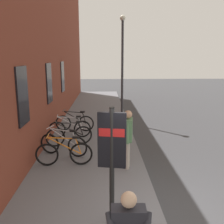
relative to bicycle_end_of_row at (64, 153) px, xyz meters
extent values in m
plane|color=#38383A|center=(3.44, -3.50, -0.51)|extent=(60.00, 60.00, 0.00)
cube|color=slate|center=(5.44, -0.75, -0.45)|extent=(24.00, 3.50, 0.12)
cube|color=brown|center=(6.44, 1.30, 3.96)|extent=(22.00, 0.60, 8.94)
cube|color=black|center=(-0.56, 0.98, 1.89)|extent=(0.90, 0.06, 1.60)
cube|color=black|center=(2.94, 0.98, 1.89)|extent=(0.90, 0.06, 1.60)
cube|color=black|center=(6.44, 0.98, 1.89)|extent=(0.90, 0.06, 1.60)
torus|color=black|center=(-0.02, 0.53, -0.03)|extent=(0.08, 0.72, 0.72)
torus|color=black|center=(0.02, -0.52, -0.03)|extent=(0.08, 0.72, 0.72)
cylinder|color=orange|center=(0.00, -0.02, 0.25)|extent=(0.07, 1.02, 0.58)
cylinder|color=orange|center=(0.00, 0.06, 0.50)|extent=(0.06, 0.85, 0.09)
cylinder|color=orange|center=(0.01, -0.44, 0.22)|extent=(0.04, 0.19, 0.51)
cube|color=black|center=(0.01, -0.37, 0.51)|extent=(0.11, 0.20, 0.06)
cylinder|color=orange|center=(-0.02, 0.48, 0.57)|extent=(0.48, 0.04, 0.02)
torus|color=black|center=(1.02, 0.65, -0.03)|extent=(0.29, 0.70, 0.72)
torus|color=black|center=(0.68, -0.34, -0.03)|extent=(0.29, 0.70, 0.72)
cylinder|color=silver|center=(0.84, 0.14, 0.25)|extent=(0.37, 0.97, 0.58)
cylinder|color=silver|center=(0.87, 0.21, 0.50)|extent=(0.31, 0.82, 0.09)
cylinder|color=silver|center=(0.70, -0.27, 0.22)|extent=(0.09, 0.19, 0.51)
cube|color=black|center=(0.73, -0.20, 0.51)|extent=(0.16, 0.22, 0.06)
cylinder|color=silver|center=(1.01, 0.61, 0.57)|extent=(0.46, 0.18, 0.02)
torus|color=black|center=(1.72, 0.59, -0.03)|extent=(0.24, 0.71, 0.72)
torus|color=black|center=(1.99, -0.42, -0.03)|extent=(0.24, 0.71, 0.72)
cylinder|color=black|center=(1.86, 0.06, 0.25)|extent=(0.30, 0.99, 0.58)
cylinder|color=black|center=(1.84, 0.13, 0.50)|extent=(0.25, 0.83, 0.09)
cylinder|color=black|center=(1.97, -0.35, 0.22)|extent=(0.08, 0.19, 0.51)
cube|color=black|center=(1.95, -0.28, 0.51)|extent=(0.15, 0.22, 0.06)
cylinder|color=black|center=(1.74, 0.55, 0.57)|extent=(0.47, 0.15, 0.02)
torus|color=black|center=(2.74, 0.71, -0.03)|extent=(0.14, 0.72, 0.72)
torus|color=black|center=(2.86, -0.33, -0.03)|extent=(0.14, 0.72, 0.72)
cylinder|color=silver|center=(2.81, 0.17, 0.25)|extent=(0.15, 1.02, 0.58)
cylinder|color=silver|center=(2.80, 0.24, 0.50)|extent=(0.13, 0.85, 0.09)
cylinder|color=silver|center=(2.85, -0.26, 0.22)|extent=(0.06, 0.19, 0.51)
cube|color=black|center=(2.84, -0.18, 0.51)|extent=(0.12, 0.21, 0.06)
cylinder|color=silver|center=(2.75, 0.66, 0.57)|extent=(0.48, 0.08, 0.02)
torus|color=black|center=(3.86, 0.62, -0.03)|extent=(0.14, 0.72, 0.72)
torus|color=black|center=(3.75, -0.42, -0.03)|extent=(0.14, 0.72, 0.72)
cylinder|color=black|center=(3.81, 0.07, 0.25)|extent=(0.14, 1.02, 0.58)
cylinder|color=black|center=(3.81, 0.15, 0.50)|extent=(0.13, 0.85, 0.09)
cylinder|color=black|center=(3.76, -0.35, 0.22)|extent=(0.06, 0.19, 0.51)
cube|color=black|center=(3.77, -0.27, 0.51)|extent=(0.12, 0.21, 0.06)
cylinder|color=black|center=(3.86, 0.57, 0.57)|extent=(0.48, 0.07, 0.02)
cylinder|color=black|center=(-2.86, -1.38, 0.81)|extent=(0.10, 0.10, 2.40)
cube|color=black|center=(-2.86, -1.38, 1.36)|extent=(0.17, 0.56, 1.10)
cube|color=red|center=(-2.86, -1.38, 1.53)|extent=(0.17, 0.50, 0.16)
cylinder|color=#B2A599|center=(-0.34, -1.93, 0.05)|extent=(0.13, 0.13, 0.88)
cylinder|color=#B2A599|center=(-0.16, -1.96, 0.05)|extent=(0.13, 0.13, 0.88)
cube|color=#4C724C|center=(-0.25, -1.95, 0.82)|extent=(0.55, 0.33, 0.66)
sphere|color=tan|center=(-0.25, -1.95, 1.28)|extent=(0.24, 0.24, 0.24)
cylinder|color=#4C724C|center=(-0.53, -1.90, 0.78)|extent=(0.10, 0.10, 0.59)
cylinder|color=#4C724C|center=(0.04, -1.99, 0.78)|extent=(0.10, 0.10, 0.59)
sphere|color=#D8AD8C|center=(-4.55, -1.55, 1.12)|extent=(0.21, 0.21, 0.21)
cylinder|color=#333338|center=(5.82, -2.20, 2.16)|extent=(0.12, 0.12, 5.09)
sphere|color=silver|center=(5.82, -2.20, 4.82)|extent=(0.28, 0.28, 0.28)
camera|label=1|loc=(-7.56, -1.23, 2.93)|focal=41.21mm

